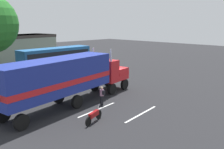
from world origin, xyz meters
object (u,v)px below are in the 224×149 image
Objects in this scene: person_bystander at (102,95)px; motorcycle at (94,116)px; parked_bus at (56,57)px; semi_truck at (68,77)px.

person_bystander reaches higher than motorcycle.
person_bystander is 3.82m from motorcycle.
parked_bus is 20.28m from motorcycle.
motorcycle is at bearing -102.20° from semi_truck.
semi_truck is 3.29m from person_bystander.
parked_bus is 5.44× the size of motorcycle.
parked_bus is (5.74, 15.90, 1.17)m from person_bystander.
semi_truck is 7.05× the size of motorcycle.
motorcycle is (-2.99, -2.34, -0.41)m from person_bystander.
parked_bus is at bearing 60.75° from semi_truck.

